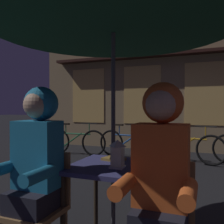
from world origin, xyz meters
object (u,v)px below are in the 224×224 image
at_px(bicycle_second, 130,143).
at_px(bicycle_third, 187,147).
at_px(cafe_table, 113,176).
at_px(lantern, 118,153).
at_px(chair_left, 40,201).
at_px(bicycle_nearest, 75,141).
at_px(chair_right, 162,221).
at_px(person_right_hooded, 161,169).
at_px(book, 114,159).
at_px(patio_umbrella, 113,11).
at_px(person_left_hooded, 35,158).

height_order(bicycle_second, bicycle_third, same).
bearing_deg(cafe_table, lantern, -51.92).
height_order(chair_left, bicycle_nearest, chair_left).
relative_size(chair_right, bicycle_third, 0.53).
distance_m(chair_right, bicycle_second, 4.41).
xyz_separation_m(lantern, chair_left, (-0.55, -0.28, -0.37)).
bearing_deg(bicycle_third, bicycle_nearest, -178.38).
height_order(person_right_hooded, book, person_right_hooded).
height_order(cafe_table, bicycle_nearest, bicycle_nearest).
height_order(chair_right, bicycle_third, chair_right).
relative_size(bicycle_nearest, book, 8.40).
bearing_deg(bicycle_nearest, bicycle_third, 1.62).
bearing_deg(person_right_hooded, bicycle_third, 91.80).
xyz_separation_m(patio_umbrella, chair_left, (-0.48, -0.37, -1.57)).
bearing_deg(person_right_hooded, bicycle_nearest, 125.68).
height_order(person_left_hooded, book, person_left_hooded).
relative_size(bicycle_third, book, 8.21).
distance_m(lantern, bicycle_second, 4.05).
distance_m(cafe_table, bicycle_third, 3.74).
xyz_separation_m(chair_left, person_left_hooded, (-0.00, -0.06, 0.36)).
bearing_deg(chair_left, book, 51.94).
bearing_deg(bicycle_nearest, patio_umbrella, -56.17).
height_order(patio_umbrella, person_right_hooded, patio_umbrella).
height_order(lantern, bicycle_third, lantern).
xyz_separation_m(person_right_hooded, book, (-0.54, 0.59, -0.09)).
distance_m(person_left_hooded, book, 0.73).
relative_size(patio_umbrella, bicycle_second, 1.38).
relative_size(person_left_hooded, book, 7.00).
bearing_deg(bicycle_nearest, chair_right, -53.93).
height_order(chair_left, person_left_hooded, person_left_hooded).
xyz_separation_m(bicycle_third, book, (-0.41, -3.54, 0.41)).
bearing_deg(person_left_hooded, patio_umbrella, 41.57).
relative_size(lantern, person_left_hooded, 0.17).
distance_m(patio_umbrella, bicycle_nearest, 4.69).
height_order(chair_left, chair_right, same).
height_order(cafe_table, person_right_hooded, person_right_hooded).
bearing_deg(chair_left, bicycle_nearest, 116.03).
xyz_separation_m(chair_right, bicycle_second, (-1.49, 4.15, -0.14)).
relative_size(cafe_table, lantern, 3.20).
bearing_deg(bicycle_second, cafe_table, -75.04).
relative_size(patio_umbrella, lantern, 10.00).
bearing_deg(chair_left, lantern, 26.62).
height_order(patio_umbrella, bicycle_third, patio_umbrella).
distance_m(chair_right, bicycle_third, 4.08).
bearing_deg(chair_left, person_left_hooded, -90.00).
relative_size(lantern, bicycle_second, 0.14).
height_order(chair_left, bicycle_second, chair_left).
relative_size(chair_left, bicycle_third, 0.53).
xyz_separation_m(lantern, bicycle_third, (0.28, 3.80, -0.51)).
relative_size(bicycle_nearest, bicycle_second, 1.00).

